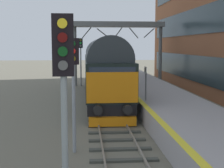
% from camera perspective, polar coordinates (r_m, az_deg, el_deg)
% --- Properties ---
extents(ground_plane, '(140.00, 140.00, 0.00)m').
position_cam_1_polar(ground_plane, '(20.92, -0.93, -4.58)').
color(ground_plane, '#676353').
rests_on(ground_plane, ground).
extents(track_main, '(2.50, 60.00, 0.15)m').
position_cam_1_polar(track_main, '(20.91, -0.93, -4.44)').
color(track_main, gray).
rests_on(track_main, ground).
extents(station_platform, '(4.00, 44.00, 1.01)m').
position_cam_1_polar(station_platform, '(21.36, 8.76, -3.06)').
color(station_platform, '#A29D9E').
rests_on(station_platform, ground).
extents(diesel_locomotive, '(2.74, 17.54, 4.68)m').
position_cam_1_polar(diesel_locomotive, '(24.79, -1.59, 2.99)').
color(diesel_locomotive, black).
rests_on(diesel_locomotive, ground).
extents(signal_post_near, '(0.44, 0.22, 4.79)m').
position_cam_1_polar(signal_post_near, '(6.78, -8.50, -1.99)').
color(signal_post_near, gray).
rests_on(signal_post_near, ground).
extents(signal_post_mid, '(0.44, 0.22, 4.42)m').
position_cam_1_polar(signal_post_mid, '(12.32, -6.82, 0.71)').
color(signal_post_mid, gray).
rests_on(signal_post_mid, ground).
extents(signal_post_far, '(0.44, 0.22, 4.85)m').
position_cam_1_polar(signal_post_far, '(33.15, -5.55, 5.02)').
color(signal_post_far, gray).
rests_on(signal_post_far, ground).
extents(platform_number_sign, '(0.10, 0.44, 1.93)m').
position_cam_1_polar(platform_number_sign, '(18.41, 5.98, 1.03)').
color(platform_number_sign, slate).
rests_on(platform_number_sign, station_platform).
extents(waiting_passenger, '(0.37, 0.51, 1.64)m').
position_cam_1_polar(waiting_passenger, '(27.21, 3.34, 2.30)').
color(waiting_passenger, '#33363F').
rests_on(waiting_passenger, station_platform).
extents(overhead_footbridge, '(9.30, 2.00, 6.52)m').
position_cam_1_polar(overhead_footbridge, '(33.60, 1.09, 9.68)').
color(overhead_footbridge, slate).
rests_on(overhead_footbridge, ground).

